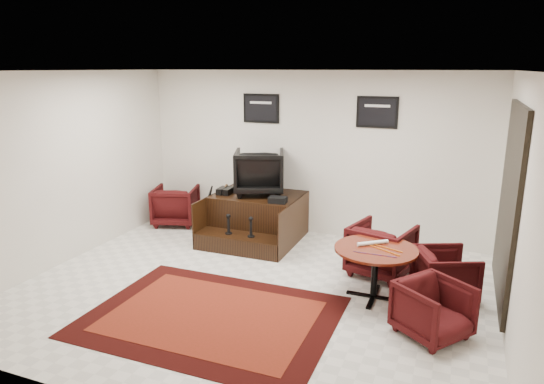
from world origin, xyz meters
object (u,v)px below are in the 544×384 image
at_px(meeting_table, 376,254).
at_px(table_chair_back, 381,247).
at_px(shine_chair, 259,170).
at_px(shine_podium, 256,219).
at_px(table_chair_corner, 433,307).
at_px(table_chair_window, 445,272).
at_px(armchair_side, 176,203).

relative_size(meeting_table, table_chair_back, 1.27).
relative_size(shine_chair, table_chair_back, 1.03).
height_order(shine_podium, meeting_table, shine_podium).
relative_size(shine_podium, table_chair_back, 1.88).
height_order(shine_chair, table_chair_corner, shine_chair).
bearing_deg(meeting_table, table_chair_window, 22.59).
xyz_separation_m(shine_podium, meeting_table, (2.26, -1.48, 0.24)).
bearing_deg(meeting_table, shine_podium, 146.71).
relative_size(shine_chair, table_chair_corner, 1.22).
bearing_deg(table_chair_corner, armchair_side, 101.00).
bearing_deg(meeting_table, table_chair_corner, -42.04).
distance_m(shine_podium, shine_chair, 0.84).
bearing_deg(table_chair_corner, table_chair_window, 33.01).
height_order(armchair_side, table_chair_window, armchair_side).
height_order(shine_chair, meeting_table, shine_chair).
height_order(shine_podium, armchair_side, armchair_side).
xyz_separation_m(shine_chair, table_chair_back, (2.22, -0.86, -0.77)).
relative_size(armchair_side, meeting_table, 0.76).
bearing_deg(shine_podium, armchair_side, 173.67).
distance_m(shine_chair, meeting_table, 2.85).
distance_m(shine_chair, table_chair_back, 2.50).
height_order(shine_chair, armchair_side, shine_chair).
bearing_deg(meeting_table, shine_chair, 144.14).
height_order(meeting_table, table_chair_back, table_chair_back).
xyz_separation_m(meeting_table, table_chair_back, (-0.04, 0.77, -0.18)).
bearing_deg(table_chair_corner, table_chair_back, 66.09).
bearing_deg(table_chair_window, shine_chair, 43.88).
relative_size(shine_podium, table_chair_window, 2.18).
relative_size(shine_chair, armchair_side, 1.06).
bearing_deg(shine_chair, table_chair_corner, 121.78).
distance_m(meeting_table, table_chair_back, 0.80).
bearing_deg(armchair_side, shine_chair, 161.17).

